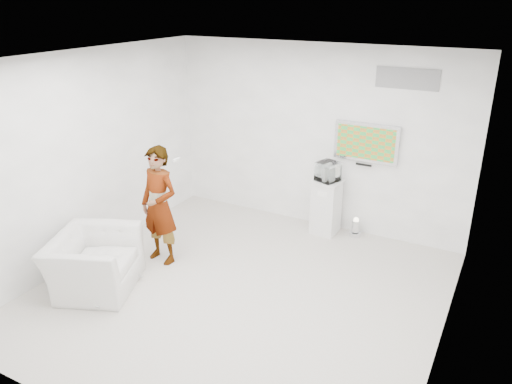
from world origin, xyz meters
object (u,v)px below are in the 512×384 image
Objects in this scene: pedestal at (326,207)px; person at (159,206)px; tv at (366,142)px; floor_uplight at (356,227)px; armchair at (94,262)px.

person is at bearing -131.66° from pedestal.
tv is at bearing 51.18° from person.
floor_uplight is (2.27, 2.10, -0.72)m from person.
tv reaches higher than pedestal.
person reaches higher than floor_uplight.
pedestal is at bearing -57.20° from armchair.
tv is 1.23m from pedestal.
pedestal reaches higher than armchair.
pedestal is at bearing 55.29° from person.
armchair is at bearing -129.69° from floor_uplight.
floor_uplight is (2.59, 3.12, -0.22)m from armchair.
tv is at bearing -61.17° from armchair.
armchair reaches higher than floor_uplight.
person reaches higher than armchair.
person is at bearing -135.78° from tv.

